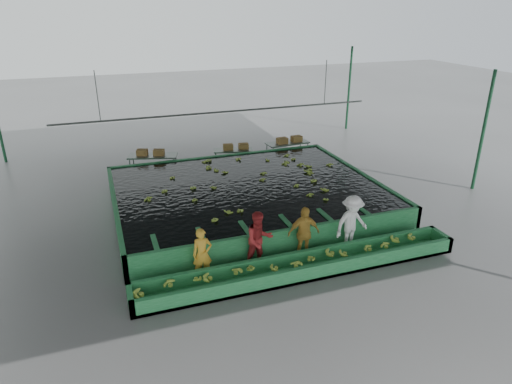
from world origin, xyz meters
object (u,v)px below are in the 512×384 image
object	(u,v)px
worker_a	(202,254)
worker_b	(259,240)
worker_c	(304,233)
sorting_trough	(303,266)
worker_d	(352,223)
flotation_tank	(247,196)
packing_table_right	(287,152)
box_stack_right	(289,142)
packing_table_left	(154,165)
box_stack_mid	(236,149)
packing_table_mid	(233,158)
box_stack_left	(151,155)

from	to	relation	value
worker_a	worker_b	bearing A→B (deg)	3.06
worker_c	worker_b	bearing A→B (deg)	-176.77
sorting_trough	worker_b	bearing A→B (deg)	143.42
worker_d	flotation_tank	bearing A→B (deg)	105.37
worker_b	packing_table_right	distance (m)	10.09
box_stack_right	flotation_tank	bearing A→B (deg)	-129.40
worker_a	packing_table_left	world-z (taller)	worker_a
flotation_tank	worker_d	bearing A→B (deg)	-64.57
worker_d	packing_table_left	xyz separation A→B (m)	(-4.99, 9.01, -0.44)
sorting_trough	box_stack_mid	bearing A→B (deg)	84.12
packing_table_left	packing_table_mid	size ratio (longest dim) A/B	1.17
worker_d	packing_table_left	bearing A→B (deg)	108.94
worker_a	worker_c	xyz separation A→B (m)	(3.18, 0.00, 0.10)
worker_b	packing_table_mid	bearing A→B (deg)	73.72
flotation_tank	worker_a	bearing A→B (deg)	-123.11
worker_c	packing_table_left	xyz separation A→B (m)	(-3.32, 9.01, -0.38)
worker_a	box_stack_mid	size ratio (longest dim) A/B	1.27
worker_a	flotation_tank	bearing A→B (deg)	59.96
box_stack_mid	worker_d	bearing A→B (deg)	-83.50
packing_table_right	box_stack_right	xyz separation A→B (m)	(0.08, -0.05, 0.49)
box_stack_mid	box_stack_right	xyz separation A→B (m)	(2.72, -0.20, 0.12)
worker_d	worker_c	bearing A→B (deg)	169.94
worker_b	box_stack_left	xyz separation A→B (m)	(-1.96, 9.02, 0.09)
sorting_trough	worker_c	world-z (taller)	worker_c
box_stack_right	sorting_trough	bearing A→B (deg)	-111.17
sorting_trough	box_stack_right	bearing A→B (deg)	68.83
worker_d	box_stack_mid	xyz separation A→B (m)	(-1.03, 9.05, -0.09)
worker_b	box_stack_right	world-z (taller)	worker_b
flotation_tank	box_stack_left	world-z (taller)	box_stack_left
worker_a	packing_table_mid	size ratio (longest dim) A/B	0.83
box_stack_left	box_stack_mid	xyz separation A→B (m)	(4.05, 0.03, -0.14)
flotation_tank	box_stack_right	xyz separation A→B (m)	(3.74, 4.55, 0.52)
worker_a	box_stack_right	distance (m)	11.01
sorting_trough	box_stack_left	bearing A→B (deg)	107.18
sorting_trough	worker_b	size ratio (longest dim) A/B	5.53
packing_table_left	box_stack_left	distance (m)	0.50
worker_a	worker_b	size ratio (longest dim) A/B	0.86
sorting_trough	worker_d	size ratio (longest dim) A/B	5.35
worker_b	packing_table_right	bearing A→B (deg)	57.84
flotation_tank	box_stack_right	bearing A→B (deg)	50.60
worker_a	worker_c	distance (m)	3.18
worker_c	packing_table_mid	size ratio (longest dim) A/B	0.94
worker_b	worker_d	distance (m)	3.12
box_stack_left	worker_c	bearing A→B (deg)	-69.31
worker_b	box_stack_mid	size ratio (longest dim) A/B	1.49
worker_d	box_stack_right	size ratio (longest dim) A/B	1.42
packing_table_right	box_stack_right	size ratio (longest dim) A/B	1.61
sorting_trough	worker_b	world-z (taller)	worker_b
worker_b	box_stack_mid	distance (m)	9.29
sorting_trough	worker_b	xyz separation A→B (m)	(-1.08, 0.80, 0.65)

